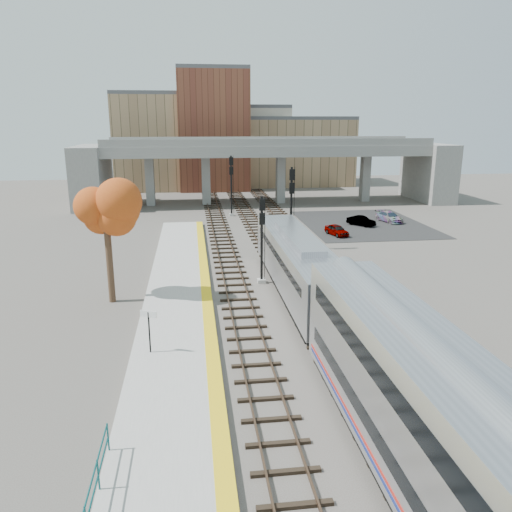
{
  "coord_description": "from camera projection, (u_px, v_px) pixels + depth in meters",
  "views": [
    {
      "loc": [
        -6.12,
        -28.12,
        11.88
      ],
      "look_at": [
        -1.7,
        6.05,
        2.5
      ],
      "focal_mm": 35.0,
      "sensor_mm": 36.0,
      "label": 1
    }
  ],
  "objects": [
    {
      "name": "car_a",
      "position": [
        337.0,
        230.0,
        53.09
      ],
      "size": [
        2.22,
        3.59,
        1.14
      ],
      "primitive_type": "imported",
      "rotation": [
        0.0,
        0.0,
        0.28
      ],
      "color": "#99999E",
      "rests_on": "parking_lot"
    },
    {
      "name": "coach",
      "position": [
        479.0,
        485.0,
        12.86
      ],
      "size": [
        3.03,
        25.0,
        5.0
      ],
      "color": "#A8AAB2",
      "rests_on": "ground"
    },
    {
      "name": "station_sign",
      "position": [
        149.0,
        323.0,
        25.26
      ],
      "size": [
        0.84,
        0.41,
        2.27
      ],
      "rotation": [
        0.0,
        0.0,
        -0.41
      ],
      "color": "black",
      "rests_on": "platform"
    },
    {
      "name": "signal_mast_mid",
      "position": [
        291.0,
        208.0,
        46.26
      ],
      "size": [
        0.6,
        0.64,
        7.79
      ],
      "color": "#9E9E99",
      "rests_on": "ground"
    },
    {
      "name": "signal_mast_far",
      "position": [
        231.0,
        186.0,
        63.21
      ],
      "size": [
        0.6,
        0.64,
        7.65
      ],
      "color": "#9E9E99",
      "rests_on": "ground"
    },
    {
      "name": "parking_lot",
      "position": [
        363.0,
        224.0,
        59.31
      ],
      "size": [
        14.0,
        18.0,
        0.04
      ],
      "primitive_type": "cube",
      "color": "black",
      "rests_on": "ground"
    },
    {
      "name": "locomotive",
      "position": [
        297.0,
        264.0,
        34.63
      ],
      "size": [
        3.02,
        19.05,
        4.1
      ],
      "color": "#A8AAB2",
      "rests_on": "ground"
    },
    {
      "name": "buildings_far",
      "position": [
        230.0,
        143.0,
        92.58
      ],
      "size": [
        43.0,
        21.0,
        20.6
      ],
      "color": "tan",
      "rests_on": "ground"
    },
    {
      "name": "tree",
      "position": [
        106.0,
        211.0,
        32.24
      ],
      "size": [
        3.6,
        3.6,
        8.4
      ],
      "color": "#382619",
      "rests_on": "ground"
    },
    {
      "name": "platform",
      "position": [
        177.0,
        323.0,
        29.85
      ],
      "size": [
        4.5,
        60.0,
        0.35
      ],
      "primitive_type": "cube",
      "color": "#9E9E99",
      "rests_on": "ground"
    },
    {
      "name": "overpass",
      "position": [
        267.0,
        163.0,
        72.93
      ],
      "size": [
        54.0,
        12.0,
        9.5
      ],
      "color": "slate",
      "rests_on": "ground"
    },
    {
      "name": "signal_mast_near",
      "position": [
        262.0,
        242.0,
        36.86
      ],
      "size": [
        0.6,
        0.64,
        6.58
      ],
      "color": "#9E9E99",
      "rests_on": "ground"
    },
    {
      "name": "ground",
      "position": [
        296.0,
        320.0,
        30.79
      ],
      "size": [
        160.0,
        160.0,
        0.0
      ],
      "primitive_type": "plane",
      "color": "#47423D",
      "rests_on": "ground"
    },
    {
      "name": "tracks",
      "position": [
        277.0,
        263.0,
        42.85
      ],
      "size": [
        10.7,
        95.0,
        0.25
      ],
      "color": "black",
      "rests_on": "ground"
    },
    {
      "name": "car_c",
      "position": [
        389.0,
        217.0,
        60.2
      ],
      "size": [
        2.64,
        4.44,
        1.2
      ],
      "primitive_type": "imported",
      "rotation": [
        0.0,
        0.0,
        0.24
      ],
      "color": "#99999E",
      "rests_on": "parking_lot"
    },
    {
      "name": "yellow_strip",
      "position": [
        209.0,
        318.0,
        30.03
      ],
      "size": [
        0.7,
        60.0,
        0.01
      ],
      "primitive_type": "cube",
      "color": "yellow",
      "rests_on": "platform"
    },
    {
      "name": "car_b",
      "position": [
        361.0,
        221.0,
        57.96
      ],
      "size": [
        3.03,
        3.42,
        1.12
      ],
      "primitive_type": "imported",
      "rotation": [
        0.0,
        0.0,
        0.66
      ],
      "color": "#99999E",
      "rests_on": "parking_lot"
    }
  ]
}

